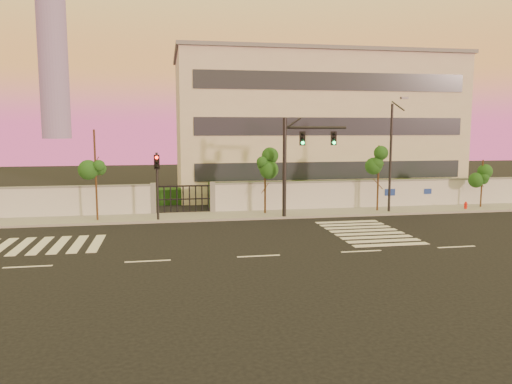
# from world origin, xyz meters

# --- Properties ---
(ground) EXTENTS (120.00, 120.00, 0.00)m
(ground) POSITION_xyz_m (0.00, 0.00, 0.00)
(ground) COLOR black
(ground) RESTS_ON ground
(sidewalk) EXTENTS (60.00, 3.00, 0.15)m
(sidewalk) POSITION_xyz_m (0.00, 10.50, 0.07)
(sidewalk) COLOR gray
(sidewalk) RESTS_ON ground
(perimeter_wall) EXTENTS (60.00, 0.36, 2.20)m
(perimeter_wall) POSITION_xyz_m (0.10, 12.00, 1.07)
(perimeter_wall) COLOR silver
(perimeter_wall) RESTS_ON ground
(hedge_row) EXTENTS (41.00, 4.25, 1.80)m
(hedge_row) POSITION_xyz_m (1.17, 14.74, 0.82)
(hedge_row) COLOR black
(hedge_row) RESTS_ON ground
(institutional_building) EXTENTS (24.40, 12.40, 12.25)m
(institutional_building) POSITION_xyz_m (9.00, 21.99, 6.16)
(institutional_building) COLOR beige
(institutional_building) RESTS_ON ground
(distant_skyscraper) EXTENTS (16.00, 16.00, 118.00)m
(distant_skyscraper) POSITION_xyz_m (-65.00, 280.00, 61.98)
(distant_skyscraper) COLOR slate
(distant_skyscraper) RESTS_ON ground
(road_markings) EXTENTS (57.00, 7.62, 0.02)m
(road_markings) POSITION_xyz_m (-1.58, 3.76, 0.01)
(road_markings) COLOR silver
(road_markings) RESTS_ON ground
(street_tree_c) EXTENTS (1.53, 1.22, 5.79)m
(street_tree_c) POSITION_xyz_m (-8.38, 10.01, 4.25)
(street_tree_c) COLOR #382314
(street_tree_c) RESTS_ON ground
(street_tree_d) EXTENTS (1.57, 1.25, 4.41)m
(street_tree_d) POSITION_xyz_m (2.45, 10.65, 3.25)
(street_tree_d) COLOR #382314
(street_tree_d) RESTS_ON ground
(street_tree_e) EXTENTS (1.57, 1.25, 4.67)m
(street_tree_e) POSITION_xyz_m (10.41, 10.37, 3.44)
(street_tree_e) COLOR #382314
(street_tree_e) RESTS_ON ground
(street_tree_f) EXTENTS (1.42, 1.13, 3.59)m
(street_tree_f) POSITION_xyz_m (18.52, 10.53, 2.65)
(street_tree_f) COLOR #382314
(street_tree_f) RESTS_ON ground
(traffic_signal_main) EXTENTS (4.09, 1.06, 6.52)m
(traffic_signal_main) POSITION_xyz_m (4.23, 9.18, 4.12)
(traffic_signal_main) COLOR black
(traffic_signal_main) RESTS_ON ground
(traffic_signal_secondary) EXTENTS (0.34, 0.33, 4.36)m
(traffic_signal_secondary) POSITION_xyz_m (-4.67, 9.49, 2.77)
(traffic_signal_secondary) COLOR black
(traffic_signal_secondary) RESTS_ON ground
(streetlight_east) EXTENTS (0.47, 1.89, 7.85)m
(streetlight_east) POSITION_xyz_m (11.00, 9.66, 4.24)
(streetlight_east) COLOR black
(streetlight_east) RESTS_ON ground
(fire_hydrant) EXTENTS (0.25, 0.25, 0.66)m
(fire_hydrant) POSITION_xyz_m (16.89, 9.89, 0.33)
(fire_hydrant) COLOR red
(fire_hydrant) RESTS_ON ground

